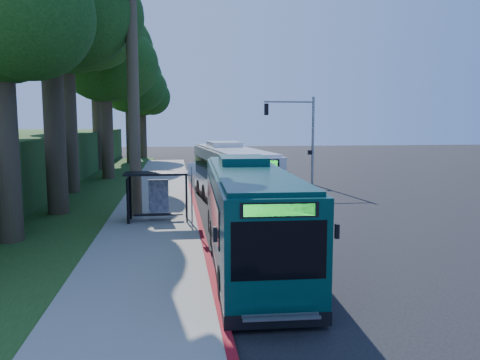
{
  "coord_description": "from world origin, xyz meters",
  "views": [
    {
      "loc": [
        -6.12,
        -26.3,
        5.03
      ],
      "look_at": [
        -2.33,
        1.0,
        1.59
      ],
      "focal_mm": 35.0,
      "sensor_mm": 36.0,
      "label": 1
    }
  ],
  "objects": [
    {
      "name": "grass_verge",
      "position": [
        -13.0,
        5.0,
        0.03
      ],
      "size": [
        8.0,
        70.0,
        0.06
      ],
      "primitive_type": "cube",
      "color": "#234719",
      "rests_on": "ground"
    },
    {
      "name": "traffic_signal_pole",
      "position": [
        3.78,
        10.0,
        4.42
      ],
      "size": [
        4.1,
        0.3,
        7.0
      ],
      "color": "gray",
      "rests_on": "ground"
    },
    {
      "name": "tree_1",
      "position": [
        -13.37,
        7.98,
        12.73
      ],
      "size": [
        10.5,
        10.0,
        18.26
      ],
      "color": "#382B1E",
      "rests_on": "ground"
    },
    {
      "name": "tree_2",
      "position": [
        -11.89,
        15.98,
        10.48
      ],
      "size": [
        8.82,
        8.4,
        15.12
      ],
      "color": "#382B1E",
      "rests_on": "ground"
    },
    {
      "name": "bus_shelter",
      "position": [
        -7.26,
        -2.86,
        1.81
      ],
      "size": [
        3.2,
        1.51,
        2.55
      ],
      "color": "black",
      "rests_on": "ground"
    },
    {
      "name": "pickup",
      "position": [
        0.44,
        5.06,
        0.69
      ],
      "size": [
        3.11,
        5.3,
        1.38
      ],
      "primitive_type": "imported",
      "rotation": [
        0.0,
        0.0,
        -0.17
      ],
      "color": "silver",
      "rests_on": "ground"
    },
    {
      "name": "stop_sign_pole",
      "position": [
        -5.4,
        -5.0,
        2.08
      ],
      "size": [
        0.35,
        0.06,
        3.17
      ],
      "color": "gray",
      "rests_on": "ground"
    },
    {
      "name": "tree_5",
      "position": [
        -10.41,
        39.99,
        8.96
      ],
      "size": [
        7.35,
        7.0,
        12.86
      ],
      "color": "#382B1E",
      "rests_on": "ground"
    },
    {
      "name": "tree_3",
      "position": [
        -13.88,
        23.98,
        11.98
      ],
      "size": [
        10.08,
        9.6,
        17.28
      ],
      "color": "#382B1E",
      "rests_on": "ground"
    },
    {
      "name": "sidewalk",
      "position": [
        -7.3,
        0.0,
        0.06
      ],
      "size": [
        4.5,
        70.0,
        0.12
      ],
      "primitive_type": "cube",
      "color": "gray",
      "rests_on": "ground"
    },
    {
      "name": "red_curb",
      "position": [
        -5.0,
        -4.0,
        0.07
      ],
      "size": [
        0.25,
        30.0,
        0.13
      ],
      "primitive_type": "cube",
      "color": "maroon",
      "rests_on": "ground"
    },
    {
      "name": "ground",
      "position": [
        0.0,
        0.0,
        0.0
      ],
      "size": [
        140.0,
        140.0,
        0.0
      ],
      "primitive_type": "plane",
      "color": "black",
      "rests_on": "ground"
    },
    {
      "name": "teal_bus",
      "position": [
        -3.51,
        -9.66,
        1.78
      ],
      "size": [
        3.08,
        12.34,
        3.65
      ],
      "rotation": [
        0.0,
        0.0,
        -0.04
      ],
      "color": "#093532",
      "rests_on": "ground"
    },
    {
      "name": "white_bus",
      "position": [
        -2.85,
        1.32,
        1.85
      ],
      "size": [
        3.86,
        12.88,
        3.78
      ],
      "rotation": [
        0.0,
        0.0,
        0.09
      ],
      "color": "silver",
      "rests_on": "ground"
    },
    {
      "name": "tree_4",
      "position": [
        -11.4,
        31.98,
        9.73
      ],
      "size": [
        8.4,
        8.0,
        14.14
      ],
      "color": "#382B1E",
      "rests_on": "ground"
    },
    {
      "name": "tree_0",
      "position": [
        -12.4,
        -0.02,
        11.2
      ],
      "size": [
        8.4,
        8.0,
        15.7
      ],
      "color": "#382B1E",
      "rests_on": "ground"
    }
  ]
}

